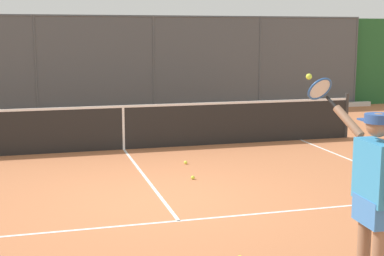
# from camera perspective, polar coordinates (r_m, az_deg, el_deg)

# --- Properties ---
(ground_plane) EXTENTS (60.00, 60.00, 0.00)m
(ground_plane) POSITION_cam_1_polar(r_m,az_deg,el_deg) (8.59, -2.92, -7.30)
(ground_plane) COLOR #B76B42
(court_line_markings) EXTENTS (8.42, 8.94, 0.01)m
(court_line_markings) POSITION_cam_1_polar(r_m,az_deg,el_deg) (7.36, -0.64, -10.19)
(court_line_markings) COLOR white
(court_line_markings) RESTS_ON ground
(fence_backdrop) EXTENTS (20.61, 1.37, 3.02)m
(fence_backdrop) POSITION_cam_1_polar(r_m,az_deg,el_deg) (18.05, -9.80, 6.19)
(fence_backdrop) COLOR #474C51
(fence_backdrop) RESTS_ON ground
(tennis_net) EXTENTS (10.82, 0.09, 1.07)m
(tennis_net) POSITION_cam_1_polar(r_m,az_deg,el_deg) (12.26, -6.91, 0.11)
(tennis_net) COLOR #2D2D2D
(tennis_net) RESTS_ON ground
(tennis_player) EXTENTS (0.43, 1.45, 2.05)m
(tennis_player) POSITION_cam_1_polar(r_m,az_deg,el_deg) (5.64, 17.75, -5.74)
(tennis_player) COLOR navy
(tennis_player) RESTS_ON ground
(tennis_ball_near_baseline) EXTENTS (0.07, 0.07, 0.07)m
(tennis_ball_near_baseline) POSITION_cam_1_polar(r_m,az_deg,el_deg) (9.77, 0.09, -5.00)
(tennis_ball_near_baseline) COLOR #C1D138
(tennis_ball_near_baseline) RESTS_ON ground
(tennis_ball_mid_court) EXTENTS (0.07, 0.07, 0.07)m
(tennis_ball_mid_court) POSITION_cam_1_polar(r_m,az_deg,el_deg) (10.89, -0.64, -3.49)
(tennis_ball_mid_court) COLOR #D6E042
(tennis_ball_mid_court) RESTS_ON ground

